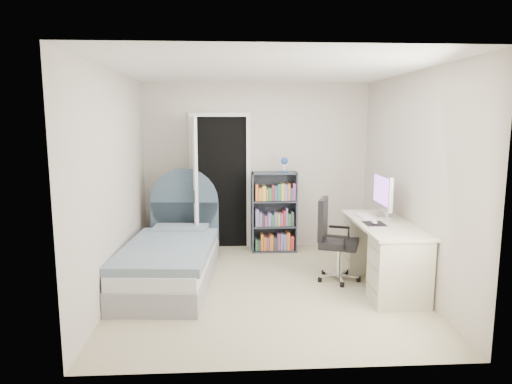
{
  "coord_description": "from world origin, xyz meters",
  "views": [
    {
      "loc": [
        -0.41,
        -5.13,
        1.96
      ],
      "look_at": [
        -0.1,
        0.1,
        1.13
      ],
      "focal_mm": 32.0,
      "sensor_mm": 36.0,
      "label": 1
    }
  ],
  "objects": [
    {
      "name": "room_shell",
      "position": [
        0.0,
        0.0,
        1.25
      ],
      "size": [
        3.5,
        3.7,
        2.6
      ],
      "color": "tan",
      "rests_on": "ground"
    },
    {
      "name": "nightstand",
      "position": [
        -1.2,
        1.51,
        0.36
      ],
      "size": [
        0.37,
        0.37,
        0.56
      ],
      "color": "#D0BD80",
      "rests_on": "ground"
    },
    {
      "name": "floor_lamp",
      "position": [
        -1.08,
        1.54,
        0.52
      ],
      "size": [
        0.18,
        0.18,
        1.27
      ],
      "color": "silver",
      "rests_on": "ground"
    },
    {
      "name": "door",
      "position": [
        -0.78,
        1.51,
        1.03
      ],
      "size": [
        0.92,
        0.83,
        2.06
      ],
      "color": "black",
      "rests_on": "ground"
    },
    {
      "name": "office_chair",
      "position": [
        0.84,
        0.23,
        0.56
      ],
      "size": [
        0.58,
        0.58,
        1.01
      ],
      "color": "silver",
      "rests_on": "ground"
    },
    {
      "name": "bed",
      "position": [
        -1.13,
        0.29,
        0.29
      ],
      "size": [
        1.14,
        2.16,
        1.29
      ],
      "color": "gray",
      "rests_on": "ground"
    },
    {
      "name": "bookcase",
      "position": [
        0.26,
        1.51,
        0.55
      ],
      "size": [
        0.67,
        0.29,
        1.41
      ],
      "color": "#363D4A",
      "rests_on": "ground"
    },
    {
      "name": "desk",
      "position": [
        1.39,
        -0.01,
        0.42
      ],
      "size": [
        0.63,
        1.58,
        1.29
      ],
      "color": "beige",
      "rests_on": "ground"
    }
  ]
}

